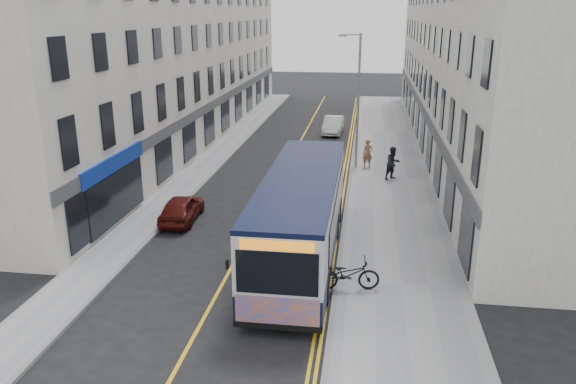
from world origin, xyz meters
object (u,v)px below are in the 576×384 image
(pedestrian_near, at_px, (368,154))
(pedestrian_far, at_px, (393,163))
(car_white, at_px, (333,125))
(car_maroon, at_px, (182,208))
(streetlamp, at_px, (357,97))
(city_bus, at_px, (301,213))
(bicycle, at_px, (348,274))

(pedestrian_near, xyz_separation_m, pedestrian_far, (1.42, -2.33, 0.07))
(pedestrian_near, xyz_separation_m, car_white, (-2.73, 10.14, -0.32))
(pedestrian_near, bearing_deg, car_maroon, -145.66)
(streetlamp, bearing_deg, pedestrian_near, 6.71)
(pedestrian_far, bearing_deg, pedestrian_near, 83.75)
(pedestrian_near, distance_m, car_white, 10.51)
(city_bus, bearing_deg, car_white, 90.66)
(streetlamp, height_order, car_maroon, streetlamp)
(city_bus, xyz_separation_m, car_white, (-0.27, 23.47, -1.18))
(pedestrian_far, height_order, car_maroon, pedestrian_far)
(pedestrian_far, xyz_separation_m, car_maroon, (-9.76, -7.71, -0.44))
(bicycle, xyz_separation_m, pedestrian_far, (1.96, 13.56, 0.37))
(car_white, bearing_deg, pedestrian_far, -69.56)
(pedestrian_near, height_order, car_maroon, pedestrian_near)
(city_bus, height_order, pedestrian_near, city_bus)
(bicycle, distance_m, car_white, 26.13)
(streetlamp, distance_m, pedestrian_far, 4.57)
(streetlamp, height_order, pedestrian_near, streetlamp)
(streetlamp, relative_size, car_maroon, 2.24)
(streetlamp, relative_size, city_bus, 0.69)
(bicycle, distance_m, car_maroon, 9.75)
(car_white, xyz_separation_m, car_maroon, (-5.61, -20.18, -0.05))
(streetlamp, bearing_deg, car_maroon, -127.26)
(car_maroon, bearing_deg, streetlamp, -129.50)
(bicycle, relative_size, pedestrian_near, 1.24)
(pedestrian_near, height_order, car_white, pedestrian_near)
(streetlamp, distance_m, pedestrian_near, 3.49)
(pedestrian_far, relative_size, car_maroon, 0.52)
(streetlamp, xyz_separation_m, car_maroon, (-7.57, -9.95, -3.77))
(city_bus, relative_size, car_maroon, 3.24)
(streetlamp, bearing_deg, bicycle, -89.16)
(car_maroon, bearing_deg, pedestrian_far, -143.94)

